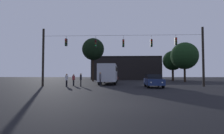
% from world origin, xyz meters
% --- Properties ---
extents(ground_plane, '(168.00, 168.00, 0.00)m').
position_xyz_m(ground_plane, '(0.00, 24.50, 0.00)').
color(ground_plane, black).
rests_on(ground_plane, ground).
extents(overhead_signal_span, '(20.59, 0.44, 7.45)m').
position_xyz_m(overhead_signal_span, '(0.02, 13.76, 4.30)').
color(overhead_signal_span, black).
rests_on(overhead_signal_span, ground).
extents(city_bus, '(2.61, 11.02, 3.00)m').
position_xyz_m(city_bus, '(-2.01, 20.35, 1.87)').
color(city_bus, '#B7BCC6').
rests_on(city_bus, ground).
extents(car_near_right, '(1.94, 4.39, 1.52)m').
position_xyz_m(car_near_right, '(3.66, 12.06, 0.80)').
color(car_near_right, navy).
rests_on(car_near_right, ground).
extents(car_far_left, '(2.04, 4.42, 1.52)m').
position_xyz_m(car_far_left, '(-1.64, 33.57, 0.80)').
color(car_far_left, '#511919').
rests_on(car_far_left, ground).
extents(pedestrian_crossing_left, '(0.24, 0.36, 1.79)m').
position_xyz_m(pedestrian_crossing_left, '(-2.71, 13.69, 1.02)').
color(pedestrian_crossing_left, black).
rests_on(pedestrian_crossing_left, ground).
extents(pedestrian_crossing_center, '(0.31, 0.40, 1.64)m').
position_xyz_m(pedestrian_crossing_center, '(-5.07, 13.16, 0.92)').
color(pedestrian_crossing_center, black).
rests_on(pedestrian_crossing_center, ground).
extents(pedestrian_crossing_right, '(0.30, 0.40, 1.58)m').
position_xyz_m(pedestrian_crossing_right, '(-6.81, 13.03, 0.89)').
color(pedestrian_crossing_right, black).
rests_on(pedestrian_crossing_right, ground).
extents(pedestrian_near_bus, '(0.30, 0.40, 1.56)m').
position_xyz_m(pedestrian_near_bus, '(-6.39, 14.75, 0.87)').
color(pedestrian_near_bus, black).
rests_on(pedestrian_near_bus, ground).
extents(corner_building, '(20.48, 13.45, 6.92)m').
position_xyz_m(corner_building, '(1.63, 49.00, 3.46)').
color(corner_building, black).
rests_on(corner_building, ground).
extents(tree_left_silhouette, '(5.67, 5.67, 8.30)m').
position_xyz_m(tree_left_silhouette, '(13.40, 29.13, 5.45)').
color(tree_left_silhouette, black).
rests_on(tree_left_silhouette, ground).
extents(tree_behind_building, '(4.77, 4.77, 7.34)m').
position_xyz_m(tree_behind_building, '(12.73, 35.18, 4.93)').
color(tree_behind_building, black).
rests_on(tree_behind_building, ground).
extents(tree_right_far, '(4.91, 4.91, 9.63)m').
position_xyz_m(tree_right_far, '(-6.15, 30.34, 7.15)').
color(tree_right_far, black).
rests_on(tree_right_far, ground).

